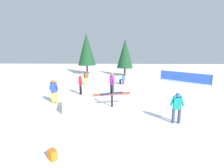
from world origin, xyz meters
name	(u,v)px	position (x,y,z in m)	size (l,w,h in m)	color
ground_plane	(112,107)	(0.00, 0.00, 0.00)	(60.00, 60.00, 0.00)	white
rail_feature	(112,96)	(0.00, 0.00, 0.71)	(2.30, 0.87, 0.85)	black
snow_kicker_ramp	(78,104)	(-2.00, -0.54, 0.34)	(1.80, 1.50, 0.68)	white
main_rider_on_rail	(112,84)	(0.00, 0.00, 1.48)	(1.46, 0.81, 1.30)	navy
bystander_teal	(177,106)	(3.20, -2.35, 0.85)	(0.69, 0.25, 1.52)	#39426C
bystander_red	(80,84)	(-2.56, 2.89, 0.84)	(0.32, 0.64, 1.50)	black
bystander_brown	(86,77)	(-2.82, 6.76, 0.76)	(0.54, 0.43, 1.35)	yellow
bystander_blue	(54,90)	(-3.81, 0.51, 0.91)	(0.70, 0.32, 1.63)	gold
folding_chair	(122,80)	(0.83, 6.99, 0.41)	(0.60, 0.60, 0.88)	#3F3F44
backpack_on_snow	(52,155)	(-1.80, -5.36, 0.17)	(0.30, 0.22, 0.34)	orange
safety_fence	(184,77)	(7.40, 7.97, 0.60)	(4.06, 3.58, 1.10)	blue
pine_tree_near	(87,49)	(-3.95, 14.16, 3.42)	(2.47, 2.47, 5.62)	#4C331E
pine_tree_far	(125,54)	(1.32, 12.51, 2.91)	(2.10, 2.10, 4.78)	#4C331E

